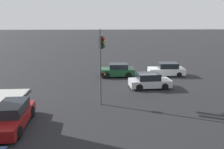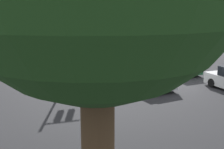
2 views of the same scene
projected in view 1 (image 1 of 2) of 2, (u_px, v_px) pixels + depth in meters
ground_plane at (147, 81)px, 23.93m from camera, size 300.00×300.00×0.00m
traffic_signal at (102, 53)px, 16.85m from camera, size 0.54×1.94×5.84m
crossing_car_0 at (117, 70)px, 25.80m from camera, size 4.07×1.96×1.55m
crossing_car_1 at (167, 70)px, 26.31m from camera, size 4.29×2.06×1.56m
crossing_car_2 at (149, 81)px, 21.43m from camera, size 4.09×2.12×1.49m
parked_car_0 at (12, 116)px, 13.51m from camera, size 1.99×4.69×1.51m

